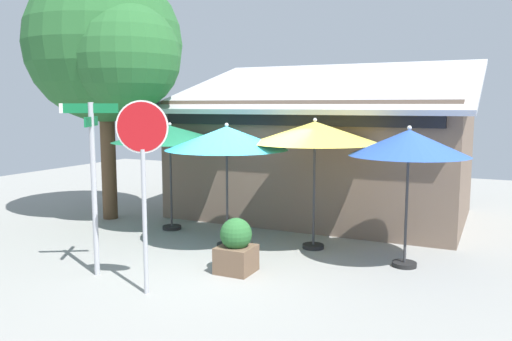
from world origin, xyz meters
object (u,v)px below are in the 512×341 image
(patio_umbrella_forest_green_left, at_px, (170,134))
(sidewalk_planter, at_px, (236,247))
(patio_umbrella_mustard_right, at_px, (315,133))
(patio_umbrella_royal_blue_far_right, at_px, (409,144))
(shade_tree, at_px, (109,48))
(street_sign_post, at_px, (93,170))
(patio_umbrella_teal_center, at_px, (227,139))
(stop_sign, at_px, (143,160))

(patio_umbrella_forest_green_left, xyz_separation_m, sidewalk_planter, (2.84, -2.13, -1.78))
(patio_umbrella_mustard_right, distance_m, patio_umbrella_royal_blue_far_right, 1.94)
(patio_umbrella_royal_blue_far_right, distance_m, shade_tree, 7.65)
(shade_tree, bearing_deg, sidewalk_planter, -26.15)
(patio_umbrella_mustard_right, bearing_deg, sidewalk_planter, -109.63)
(street_sign_post, xyz_separation_m, patio_umbrella_royal_blue_far_right, (4.72, 2.77, 0.41))
(street_sign_post, bearing_deg, shade_tree, 126.86)
(shade_tree, bearing_deg, patio_umbrella_mustard_right, -3.10)
(patio_umbrella_forest_green_left, bearing_deg, patio_umbrella_mustard_right, -1.70)
(sidewalk_planter, bearing_deg, patio_umbrella_mustard_right, 70.37)
(patio_umbrella_teal_center, height_order, shade_tree, shade_tree)
(patio_umbrella_teal_center, xyz_separation_m, shade_tree, (-3.81, 0.98, 2.06))
(patio_umbrella_teal_center, bearing_deg, stop_sign, -87.53)
(patio_umbrella_forest_green_left, height_order, patio_umbrella_teal_center, patio_umbrella_teal_center)
(patio_umbrella_royal_blue_far_right, bearing_deg, shade_tree, 174.42)
(stop_sign, bearing_deg, shade_tree, 135.77)
(patio_umbrella_mustard_right, relative_size, patio_umbrella_royal_blue_far_right, 1.04)
(patio_umbrella_forest_green_left, distance_m, shade_tree, 2.80)
(patio_umbrella_forest_green_left, distance_m, patio_umbrella_mustard_right, 3.56)
(street_sign_post, height_order, stop_sign, stop_sign)
(patio_umbrella_forest_green_left, height_order, sidewalk_planter, patio_umbrella_forest_green_left)
(street_sign_post, height_order, shade_tree, shade_tree)
(street_sign_post, xyz_separation_m, shade_tree, (-2.61, 3.48, 2.48))
(street_sign_post, relative_size, patio_umbrella_forest_green_left, 1.11)
(patio_umbrella_forest_green_left, distance_m, patio_umbrella_royal_blue_far_right, 5.48)
(patio_umbrella_mustard_right, xyz_separation_m, patio_umbrella_royal_blue_far_right, (1.89, -0.42, -0.13))
(street_sign_post, xyz_separation_m, patio_umbrella_mustard_right, (2.83, 3.19, 0.53))
(street_sign_post, height_order, patio_umbrella_mustard_right, street_sign_post)
(patio_umbrella_forest_green_left, relative_size, patio_umbrella_royal_blue_far_right, 1.04)
(stop_sign, height_order, patio_umbrella_forest_green_left, stop_sign)
(stop_sign, relative_size, patio_umbrella_mustard_right, 1.12)
(patio_umbrella_mustard_right, xyz_separation_m, sidewalk_planter, (-0.72, -2.02, -1.90))
(stop_sign, relative_size, patio_umbrella_forest_green_left, 1.12)
(patio_umbrella_teal_center, bearing_deg, patio_umbrella_forest_green_left, 157.72)
(stop_sign, height_order, shade_tree, shade_tree)
(shade_tree, height_order, sidewalk_planter, shade_tree)
(street_sign_post, height_order, patio_umbrella_teal_center, street_sign_post)
(street_sign_post, relative_size, patio_umbrella_teal_center, 1.16)
(patio_umbrella_mustard_right, xyz_separation_m, shade_tree, (-5.44, 0.29, 1.95))
(patio_umbrella_royal_blue_far_right, bearing_deg, stop_sign, -137.50)
(patio_umbrella_teal_center, bearing_deg, street_sign_post, -115.63)
(patio_umbrella_forest_green_left, xyz_separation_m, patio_umbrella_royal_blue_far_right, (5.45, -0.53, -0.01))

